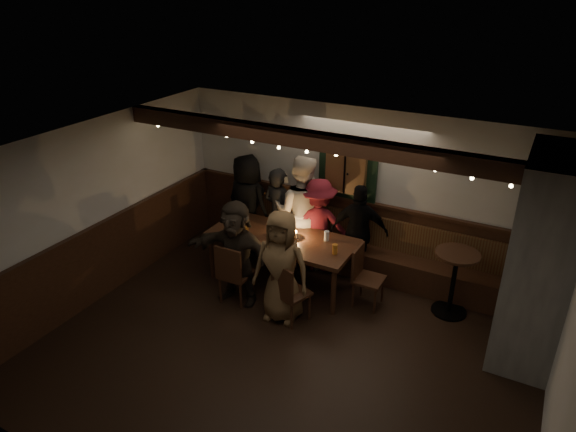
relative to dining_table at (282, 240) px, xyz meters
The scene contains 13 objects.
room 1.89m from the dining_table, ahead, with size 6.02×5.01×2.62m.
dining_table is the anchor object (origin of this frame).
chair_near_left 0.91m from the dining_table, 113.28° to the right, with size 0.43×0.43×0.94m.
chair_near_right 1.03m from the dining_table, 56.74° to the right, with size 0.53×0.53×0.91m.
chair_end 1.32m from the dining_table, ahead, with size 0.41×0.41×0.90m.
high_top 2.51m from the dining_table, ahead, with size 0.60×0.60×0.96m.
person_a 1.24m from the dining_table, 146.34° to the left, with size 0.83×0.54×1.70m, color black.
person_b 0.79m from the dining_table, 122.22° to the left, with size 0.58×0.38×1.59m, color black.
person_c 0.71m from the dining_table, 91.22° to the left, with size 0.90×0.70×1.86m, color beige.
person_d 0.72m from the dining_table, 64.89° to the left, with size 1.00×0.57×1.54m, color maroon.
person_e 1.21m from the dining_table, 38.70° to the left, with size 0.89×0.37×1.52m, color black.
person_f 0.79m from the dining_table, 115.94° to the right, with size 1.45×0.46×1.57m, color black.
person_g 0.89m from the dining_table, 61.51° to the right, with size 0.79×0.51×1.61m, color brown.
Camera 1 is at (2.47, -4.55, 4.37)m, focal length 32.00 mm.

